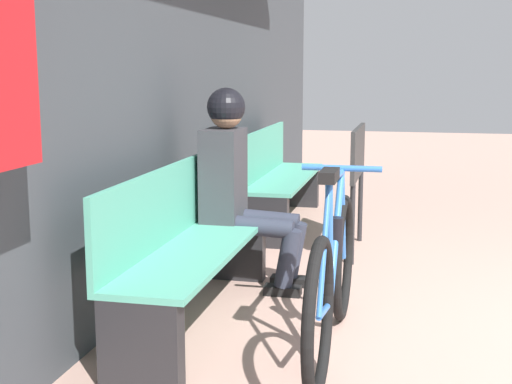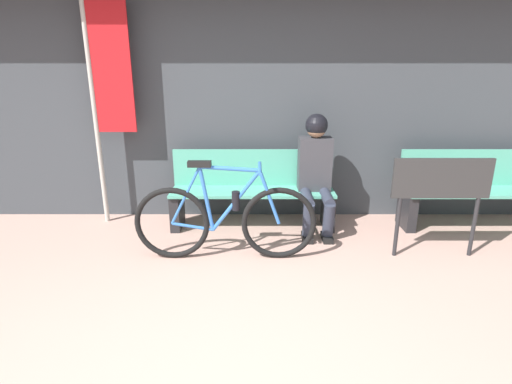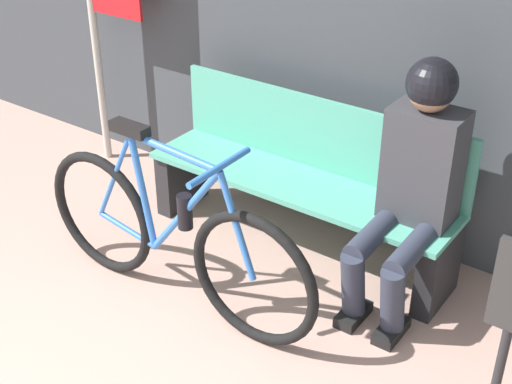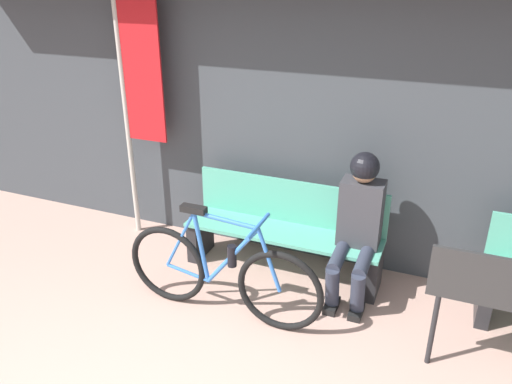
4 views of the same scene
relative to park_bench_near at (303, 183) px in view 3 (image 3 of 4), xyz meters
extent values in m
cube|color=#51A88E|center=(0.00, -0.06, 0.02)|extent=(1.73, 0.42, 0.03)
cube|color=#51A88E|center=(0.00, 0.14, 0.23)|extent=(1.73, 0.03, 0.40)
cube|color=#232326|center=(-0.81, -0.06, -0.19)|extent=(0.10, 0.36, 0.39)
cube|color=#232326|center=(0.81, -0.06, -0.19)|extent=(0.10, 0.36, 0.39)
torus|color=black|center=(-0.71, -0.79, -0.05)|extent=(0.67, 0.05, 0.67)
torus|color=black|center=(0.24, -0.79, -0.05)|extent=(0.67, 0.05, 0.67)
cylinder|color=blue|center=(-0.19, -0.79, 0.45)|extent=(0.52, 0.03, 0.07)
cylinder|color=blue|center=(-0.14, -0.79, 0.16)|extent=(0.45, 0.03, 0.57)
cylinder|color=blue|center=(-0.40, -0.79, 0.18)|extent=(0.13, 0.03, 0.59)
cylinder|color=blue|center=(-0.53, -0.79, -0.08)|extent=(0.37, 0.03, 0.09)
cylinder|color=blue|center=(-0.58, -0.79, 0.21)|extent=(0.29, 0.02, 0.53)
cylinder|color=blue|center=(0.16, -0.79, 0.19)|extent=(0.20, 0.03, 0.50)
cube|color=black|center=(-0.45, -0.79, 0.50)|extent=(0.20, 0.07, 0.05)
cylinder|color=blue|center=(0.07, -0.79, 0.46)|extent=(0.03, 0.40, 0.03)
cylinder|color=black|center=(-0.14, -0.79, 0.16)|extent=(0.07, 0.07, 0.17)
cylinder|color=#2D3342|center=(0.55, -0.26, 0.02)|extent=(0.11, 0.41, 0.13)
cylinder|color=#2D3342|center=(0.55, -0.44, -0.16)|extent=(0.11, 0.17, 0.36)
cube|color=black|center=(0.55, -0.41, -0.36)|extent=(0.10, 0.22, 0.06)
cylinder|color=#2D3342|center=(0.75, -0.26, 0.02)|extent=(0.11, 0.41, 0.13)
cylinder|color=#2D3342|center=(0.75, -0.44, -0.16)|extent=(0.11, 0.17, 0.36)
cube|color=black|center=(0.75, -0.41, -0.36)|extent=(0.10, 0.22, 0.06)
cube|color=#38383D|center=(0.65, -0.02, 0.31)|extent=(0.34, 0.22, 0.56)
sphere|color=#9E7556|center=(0.65, -0.04, 0.69)|extent=(0.20, 0.20, 0.20)
sphere|color=black|center=(0.65, -0.04, 0.72)|extent=(0.23, 0.23, 0.23)
camera|label=1|loc=(-3.46, -1.15, 0.95)|focal=50.00mm
camera|label=2|loc=(0.04, -4.10, 1.28)|focal=28.00mm
camera|label=3|loc=(1.72, -2.84, 1.85)|focal=50.00mm
camera|label=4|loc=(1.23, -3.68, 2.12)|focal=35.00mm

